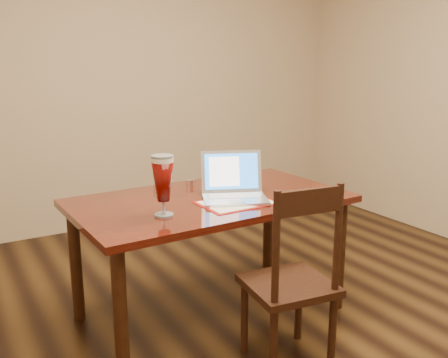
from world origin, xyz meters
TOP-DOWN VIEW (x-y plane):
  - ground at (0.00, 0.00)m, footprint 5.00×5.00m
  - room_shell at (0.00, 0.00)m, footprint 4.51×5.01m
  - dining_table at (-0.19, 0.55)m, footprint 1.61×0.94m
  - dining_chair at (-0.09, -0.11)m, footprint 0.46×0.44m

SIDE VIEW (x-z plane):
  - ground at x=0.00m, z-range 0.00..0.00m
  - dining_chair at x=-0.09m, z-range -0.03..0.94m
  - dining_table at x=-0.19m, z-range 0.14..1.20m
  - room_shell at x=0.00m, z-range 0.41..3.11m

